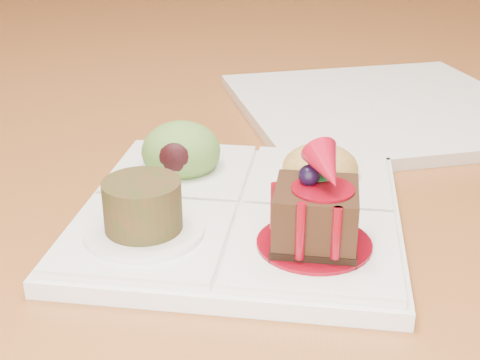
# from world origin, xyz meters

# --- Properties ---
(dining_table) EXTENTS (1.00, 1.80, 0.75)m
(dining_table) POSITION_xyz_m (0.00, 0.00, 0.68)
(dining_table) COLOR #A05529
(dining_table) RESTS_ON ground
(sampler_plate) EXTENTS (0.24, 0.24, 0.09)m
(sampler_plate) POSITION_xyz_m (0.11, -0.47, 0.77)
(sampler_plate) COLOR white
(sampler_plate) RESTS_ON dining_table
(second_plate) EXTENTS (0.37, 0.37, 0.01)m
(second_plate) POSITION_xyz_m (0.23, -0.20, 0.76)
(second_plate) COLOR white
(second_plate) RESTS_ON dining_table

